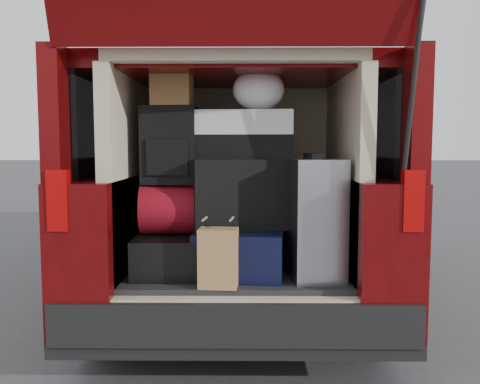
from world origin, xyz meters
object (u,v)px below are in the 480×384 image
at_px(kraft_bag, 218,258).
at_px(backpack, 170,145).
at_px(navy_hardshell, 242,250).
at_px(twotone_duffel, 240,135).
at_px(red_duffel, 180,209).
at_px(silver_roller, 313,218).
at_px(black_soft_case, 241,193).
at_px(black_hardshell, 172,253).

relative_size(kraft_bag, backpack, 0.69).
height_order(navy_hardshell, twotone_duffel, twotone_duffel).
bearing_deg(backpack, red_duffel, -6.67).
distance_m(kraft_bag, twotone_duffel, 0.76).
height_order(silver_roller, black_soft_case, silver_roller).
bearing_deg(kraft_bag, silver_roller, 29.56).
relative_size(kraft_bag, red_duffel, 0.69).
relative_size(black_hardshell, backpack, 1.23).
height_order(black_hardshell, backpack, backpack).
bearing_deg(navy_hardshell, twotone_duffel, 105.03).
xyz_separation_m(navy_hardshell, black_soft_case, (-0.01, 0.01, 0.33)).
xyz_separation_m(navy_hardshell, silver_roller, (0.40, -0.09, 0.20)).
xyz_separation_m(kraft_bag, red_duffel, (-0.24, 0.34, 0.21)).
xyz_separation_m(red_duffel, backpack, (-0.06, 0.01, 0.37)).
bearing_deg(navy_hardshell, backpack, -176.48).
bearing_deg(black_hardshell, silver_roller, -7.77).
bearing_deg(backpack, silver_roller, -5.09).
distance_m(red_duffel, black_soft_case, 0.37).
bearing_deg(twotone_duffel, backpack, -167.70).
xyz_separation_m(backpack, twotone_duffel, (0.41, 0.05, 0.06)).
height_order(black_hardshell, navy_hardshell, navy_hardshell).
bearing_deg(red_duffel, black_hardshell, -168.31).
height_order(kraft_bag, black_soft_case, black_soft_case).
height_order(kraft_bag, backpack, backpack).
bearing_deg(black_hardshell, red_duffel, 13.91).
distance_m(silver_roller, red_duffel, 0.77).
bearing_deg(red_duffel, black_soft_case, -3.08).
distance_m(navy_hardshell, red_duffel, 0.43).
bearing_deg(black_hardshell, backpack, 115.75).
xyz_separation_m(navy_hardshell, kraft_bag, (-0.12, -0.33, 0.02)).
xyz_separation_m(navy_hardshell, red_duffel, (-0.36, 0.01, 0.24)).
distance_m(black_hardshell, twotone_duffel, 0.80).
bearing_deg(twotone_duffel, black_soft_case, -82.29).
xyz_separation_m(black_soft_case, twotone_duffel, (-0.00, 0.06, 0.34)).
xyz_separation_m(navy_hardshell, backpack, (-0.42, 0.02, 0.61)).
bearing_deg(kraft_bag, backpack, 135.60).
height_order(black_hardshell, red_duffel, red_duffel).
distance_m(silver_roller, backpack, 0.92).
relative_size(silver_roller, kraft_bag, 2.14).
distance_m(black_hardshell, kraft_bag, 0.44).
distance_m(black_hardshell, black_soft_case, 0.53).
height_order(black_hardshell, kraft_bag, kraft_bag).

